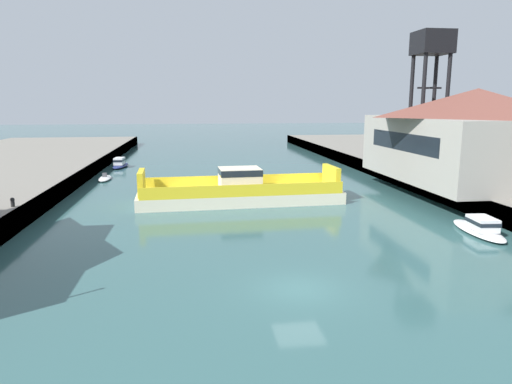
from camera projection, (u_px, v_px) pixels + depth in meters
The scene contains 9 objects.
ground_plane at pixel (299, 289), 23.54m from camera, with size 400.00×400.00×0.00m, color #335B5B.
chain_ferry at pixel (240, 192), 44.16m from camera, with size 19.60×6.65×3.33m.
moored_boat_near_left at pixel (480, 227), 33.46m from camera, with size 2.65×6.54×1.32m.
moored_boat_near_right at pixel (105, 178), 57.36m from camera, with size 1.68×4.87×0.86m.
moored_boat_mid_left at pixel (120, 164), 68.46m from camera, with size 2.29×6.58×1.48m.
warehouse_shed at pixel (475, 134), 46.54m from camera, with size 15.55×20.51×9.16m.
crane_tower at pixel (431, 60), 51.39m from camera, with size 3.71×3.71×15.59m.
bollard_left_far at pixel (13, 202), 34.54m from camera, with size 0.32×0.32×0.71m.
bollard_right_far at pixel (480, 191), 38.75m from camera, with size 0.32×0.32×0.71m.
Camera 1 is at (-5.25, -21.65, 9.36)m, focal length 32.21 mm.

